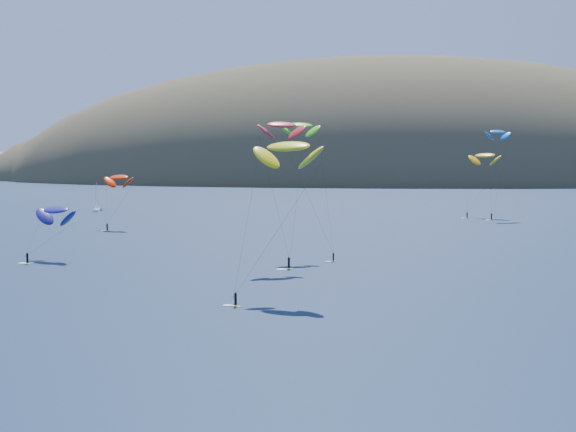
# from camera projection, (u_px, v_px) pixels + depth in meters

# --- Properties ---
(island) EXTENTS (730.00, 300.00, 210.00)m
(island) POSITION_uv_depth(u_px,v_px,m) (411.00, 194.00, 608.15)
(island) COLOR #3D3526
(island) RESTS_ON ground
(sailboat) EXTENTS (8.22, 7.12, 9.88)m
(sailboat) POSITION_uv_depth(u_px,v_px,m) (97.00, 209.00, 271.62)
(sailboat) COLOR white
(sailboat) RESTS_ON ground
(kitesurfer_1) EXTENTS (9.87, 11.70, 15.85)m
(kitesurfer_1) POSITION_uv_depth(u_px,v_px,m) (119.00, 177.00, 207.09)
(kitesurfer_1) COLOR #B4FB1B
(kitesurfer_1) RESTS_ON ground
(kitesurfer_2) EXTENTS (11.90, 14.32, 23.06)m
(kitesurfer_2) POSITION_uv_depth(u_px,v_px,m) (288.00, 147.00, 108.59)
(kitesurfer_2) COLOR #B4FB1B
(kitesurfer_2) RESTS_ON ground
(kitesurfer_3) EXTENTS (11.47, 11.58, 26.76)m
(kitesurfer_3) POSITION_uv_depth(u_px,v_px,m) (300.00, 125.00, 150.71)
(kitesurfer_3) COLOR #B4FB1B
(kitesurfer_3) RESTS_ON ground
(kitesurfer_4) EXTENTS (9.11, 9.96, 28.31)m
(kitesurfer_4) POSITION_uv_depth(u_px,v_px,m) (498.00, 132.00, 239.04)
(kitesurfer_4) COLOR #B4FB1B
(kitesurfer_4) RESTS_ON ground
(kitesurfer_9) EXTENTS (9.00, 9.02, 26.54)m
(kitesurfer_9) POSITION_uv_depth(u_px,v_px,m) (282.00, 125.00, 137.36)
(kitesurfer_9) COLOR #B4FB1B
(kitesurfer_9) RESTS_ON ground
(kitesurfer_10) EXTENTS (10.56, 12.30, 11.81)m
(kitesurfer_10) POSITION_uv_depth(u_px,v_px,m) (56.00, 210.00, 146.80)
(kitesurfer_10) COLOR #B4FB1B
(kitesurfer_10) RESTS_ON ground
(kitesurfer_11) EXTENTS (12.41, 14.24, 21.81)m
(kitesurfer_11) POSITION_uv_depth(u_px,v_px,m) (485.00, 155.00, 247.72)
(kitesurfer_11) COLOR #B4FB1B
(kitesurfer_11) RESTS_ON ground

